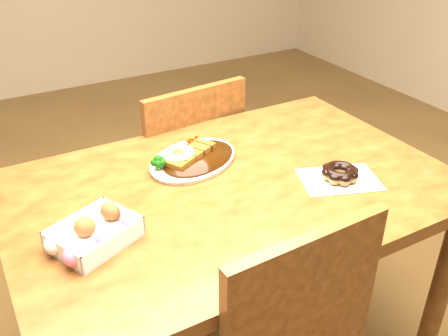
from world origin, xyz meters
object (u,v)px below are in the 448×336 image
table (232,213)px  pon_de_ring (340,173)px  chair_far (181,175)px  donut_box (94,233)px  katsu_curry_plate (191,158)px

table → pon_de_ring: 0.32m
table → chair_far: (0.08, 0.54, -0.17)m
table → donut_box: (-0.40, -0.07, 0.12)m
donut_box → chair_far: bearing=51.2°
donut_box → pon_de_ring: 0.67m
donut_box → pon_de_ring: (0.67, -0.06, -0.00)m
table → chair_far: size_ratio=1.38×
chair_far → donut_box: size_ratio=3.88×
katsu_curry_plate → pon_de_ring: (0.31, -0.29, 0.01)m
donut_box → katsu_curry_plate: bearing=32.7°
chair_far → donut_box: bearing=45.0°
donut_box → pon_de_ring: donut_box is taller
chair_far → katsu_curry_plate: 0.49m
table → donut_box: size_ratio=5.35×
table → pon_de_ring: pon_de_ring is taller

